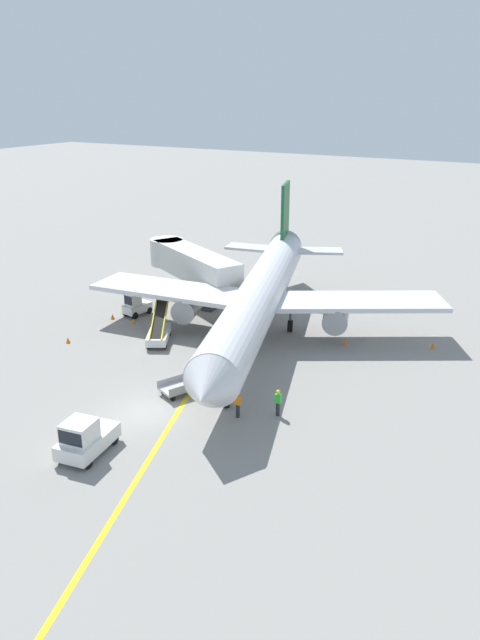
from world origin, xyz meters
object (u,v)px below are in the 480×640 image
at_px(belt_loader_forward_hold, 159,332).
at_px(ground_crew_marshaller, 238,403).
at_px(jet_bridge, 188,262).
at_px(ground_crew_wing_walker, 278,402).
at_px(safety_cone_wingtip_left, 133,321).
at_px(safety_cone_tail_area, 113,317).
at_px(baggage_tug_near_wing, 136,305).
at_px(safety_cone_nose_right, 345,342).
at_px(safety_cone_nose_left, 433,346).
at_px(baggage_cart_loaded, 182,386).
at_px(airliner, 261,295).
at_px(safety_cone_wingtip_right, 68,340).
at_px(pushback_tug, 85,438).

bearing_deg(belt_loader_forward_hold, ground_crew_marshaller, -33.18).
distance_m(jet_bridge, ground_crew_wing_walker, 23.21).
height_order(safety_cone_wingtip_left, safety_cone_tail_area, same).
height_order(baggage_tug_near_wing, safety_cone_nose_right, baggage_tug_near_wing).
bearing_deg(safety_cone_nose_left, belt_loader_forward_hold, -154.30).
xyz_separation_m(jet_bridge, baggage_tug_near_wing, (-1.54, -5.91, -2.62)).
bearing_deg(ground_crew_wing_walker, baggage_cart_loaded, -176.98).
bearing_deg(safety_cone_nose_left, safety_cone_tail_area, -164.56).
height_order(airliner, ground_crew_wing_walker, airliner).
bearing_deg(safety_cone_nose_right, ground_crew_marshaller, -96.43).
bearing_deg(safety_cone_nose_right, airliner, -166.18).
relative_size(safety_cone_nose_right, safety_cone_wingtip_right, 1.00).
xyz_separation_m(belt_loader_forward_hold, safety_cone_nose_left, (18.76, 9.03, -0.56)).
xyz_separation_m(safety_cone_nose_left, safety_cone_nose_right, (-6.02, -2.57, 0.00)).
distance_m(pushback_tug, safety_cone_wingtip_right, 16.41).
xyz_separation_m(jet_bridge, safety_cone_tail_area, (-2.69, -7.65, -3.32)).
bearing_deg(baggage_tug_near_wing, safety_cone_nose_left, 12.24).
distance_m(jet_bridge, safety_cone_wingtip_right, 14.02).
xyz_separation_m(safety_cone_nose_right, safety_cone_wingtip_left, (-16.92, -4.38, 0.00)).
height_order(pushback_tug, baggage_tug_near_wing, pushback_tug).
relative_size(ground_crew_wing_walker, safety_cone_wingtip_left, 3.86).
distance_m(safety_cone_nose_right, safety_cone_wingtip_left, 17.48).
xyz_separation_m(safety_cone_nose_right, safety_cone_wingtip_right, (-18.64, -10.18, 0.00)).
bearing_deg(safety_cone_tail_area, safety_cone_nose_right, 12.89).
xyz_separation_m(airliner, safety_cone_wingtip_right, (-12.17, -8.59, -3.20)).
height_order(safety_cone_nose_left, safety_cone_wingtip_right, same).
height_order(ground_crew_marshaller, safety_cone_tail_area, ground_crew_marshaller).
bearing_deg(safety_cone_wingtip_right, baggage_cart_loaded, -11.79).
bearing_deg(airliner, safety_cone_nose_left, 18.43).
bearing_deg(safety_cone_nose_left, jet_bridge, 178.22).
bearing_deg(safety_cone_nose_left, baggage_tug_near_wing, -167.76).
xyz_separation_m(jet_bridge, safety_cone_nose_right, (16.47, -3.27, -3.32)).
bearing_deg(baggage_tug_near_wing, pushback_tug, -58.47).
bearing_deg(belt_loader_forward_hold, jet_bridge, 110.98).
distance_m(airliner, baggage_tug_near_wing, 11.84).
distance_m(ground_crew_marshaller, safety_cone_wingtip_right, 17.48).
bearing_deg(safety_cone_nose_right, baggage_tug_near_wing, -171.65).
height_order(baggage_cart_loaded, safety_cone_nose_left, baggage_cart_loaded).
relative_size(pushback_tug, safety_cone_tail_area, 8.72).
distance_m(jet_bridge, safety_cone_tail_area, 8.77).
xyz_separation_m(ground_crew_marshaller, safety_cone_nose_left, (7.57, 16.34, -0.69)).
bearing_deg(baggage_tug_near_wing, safety_cone_wingtip_left, -57.98).
height_order(jet_bridge, ground_crew_wing_walker, jet_bridge).
relative_size(safety_cone_nose_left, safety_cone_nose_right, 1.00).
xyz_separation_m(belt_loader_forward_hold, ground_crew_marshaller, (11.19, -7.31, 0.13)).
relative_size(jet_bridge, safety_cone_tail_area, 28.52).
xyz_separation_m(baggage_cart_loaded, ground_crew_marshaller, (4.66, -1.00, 0.44)).
bearing_deg(baggage_cart_loaded, ground_crew_marshaller, -12.07).
bearing_deg(baggage_cart_loaded, baggage_tug_near_wing, 139.35).
height_order(ground_crew_marshaller, safety_cone_nose_right, ground_crew_marshaller).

